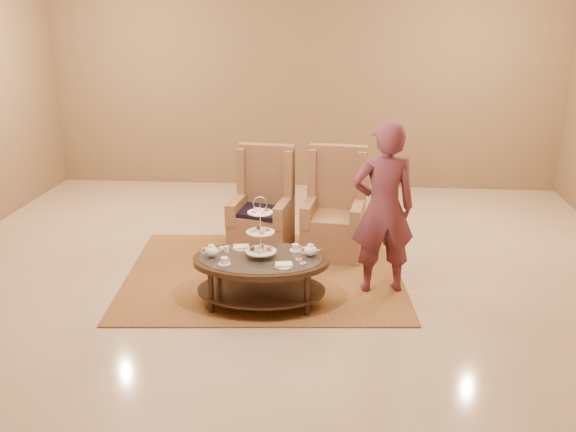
# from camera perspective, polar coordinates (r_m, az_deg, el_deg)

# --- Properties ---
(ground) EXTENTS (8.00, 8.00, 0.00)m
(ground) POSITION_cam_1_polar(r_m,az_deg,el_deg) (6.76, -0.87, -6.25)
(ground) COLOR beige
(ground) RESTS_ON ground
(ceiling) EXTENTS (8.00, 8.00, 0.02)m
(ceiling) POSITION_cam_1_polar(r_m,az_deg,el_deg) (6.76, -0.87, -6.25)
(ceiling) COLOR silver
(ceiling) RESTS_ON ground
(wall_back) EXTENTS (8.00, 0.04, 3.50)m
(wall_back) POSITION_cam_1_polar(r_m,az_deg,el_deg) (10.20, 1.38, 12.30)
(wall_back) COLOR #866949
(wall_back) RESTS_ON ground
(rug) EXTENTS (3.16, 2.71, 0.02)m
(rug) POSITION_cam_1_polar(r_m,az_deg,el_deg) (7.05, -2.13, -5.14)
(rug) COLOR #A27339
(rug) RESTS_ON ground
(tea_table) EXTENTS (1.34, 0.94, 1.10)m
(tea_table) POSITION_cam_1_polar(r_m,az_deg,el_deg) (6.23, -2.42, -4.46)
(tea_table) COLOR black
(tea_table) RESTS_ON ground
(armchair_left) EXTENTS (0.76, 0.78, 1.25)m
(armchair_left) POSITION_cam_1_polar(r_m,az_deg,el_deg) (7.62, -2.24, 0.02)
(armchair_left) COLOR #9A6B48
(armchair_left) RESTS_ON ground
(armchair_right) EXTENTS (0.76, 0.78, 1.26)m
(armchair_right) POSITION_cam_1_polar(r_m,az_deg,el_deg) (7.54, 4.16, -0.22)
(armchair_right) COLOR #9A6B48
(armchair_right) RESTS_ON ground
(person) EXTENTS (0.71, 0.53, 1.77)m
(person) POSITION_cam_1_polar(r_m,az_deg,el_deg) (6.42, 8.47, 0.64)
(person) COLOR #5F2834
(person) RESTS_ON ground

